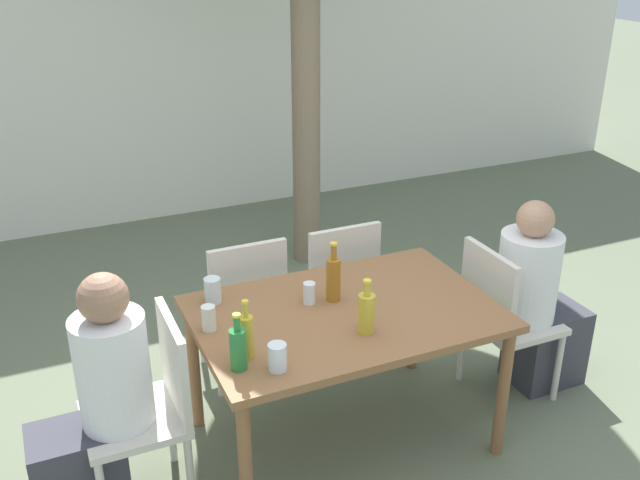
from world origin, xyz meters
The scene contains 17 objects.
ground_plane centered at (0.00, 0.00, 0.00)m, with size 30.00×30.00×0.00m, color #667056.
cafe_building_wall centered at (0.00, 3.51, 1.40)m, with size 10.00×0.08×2.80m.
dining_table_front centered at (0.00, 0.00, 0.68)m, with size 1.45×0.96×0.77m.
patio_chair_0 centered at (-0.96, 0.00, 0.52)m, with size 0.44×0.44×0.92m.
patio_chair_1 centered at (0.96, 0.00, 0.52)m, with size 0.44×0.44×0.92m.
patio_chair_2 centered at (-0.29, 0.71, 0.52)m, with size 0.44×0.44×0.92m.
patio_chair_3 centered at (0.29, 0.71, 0.52)m, with size 0.44×0.44×0.92m.
person_seated_0 centered at (-1.20, 0.00, 0.53)m, with size 0.56×0.32×1.18m.
person_seated_1 centered at (1.20, 0.00, 0.51)m, with size 0.57×0.33×1.16m.
oil_cruet_0 centered at (-0.56, -0.19, 0.87)m, with size 0.06×0.06×0.27m.
amber_bottle_1 centered at (-0.01, 0.12, 0.89)m, with size 0.07×0.07×0.31m.
green_bottle_2 centered at (-0.62, -0.26, 0.87)m, with size 0.07×0.07×0.26m.
oil_cruet_3 centered at (0.00, -0.22, 0.87)m, with size 0.08×0.08×0.27m.
drinking_glass_0 centered at (-0.48, -0.33, 0.83)m, with size 0.08×0.08×0.12m.
drinking_glass_1 centered at (-0.13, 0.14, 0.82)m, with size 0.06×0.06×0.11m.
drinking_glass_2 centered at (-0.56, 0.34, 0.83)m, with size 0.08×0.08×0.13m.
drinking_glass_3 centered at (-0.65, 0.09, 0.83)m, with size 0.07×0.07×0.12m.
Camera 1 is at (-1.34, -2.70, 2.47)m, focal length 40.00 mm.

